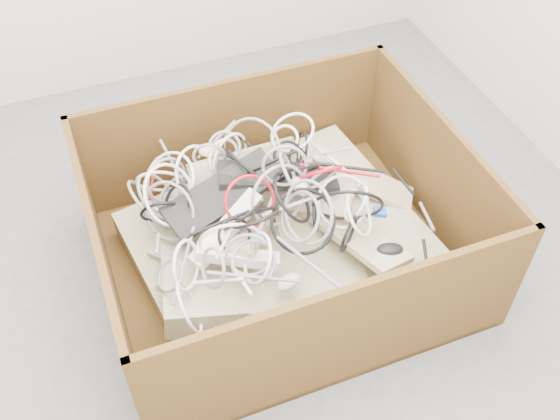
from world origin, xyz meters
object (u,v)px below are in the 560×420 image
object	(u,v)px
power_strip_right	(238,257)
vga_plug	(380,212)
cardboard_box	(277,245)
power_strip_left	(226,229)

from	to	relation	value
power_strip_right	vga_plug	xyz separation A→B (m)	(0.53, 0.01, 0.01)
cardboard_box	vga_plug	distance (m)	0.42
power_strip_left	vga_plug	distance (m)	0.55
power_strip_left	power_strip_right	bearing A→B (deg)	-118.06
cardboard_box	power_strip_left	xyz separation A→B (m)	(-0.20, -0.05, 0.23)
cardboard_box	power_strip_right	xyz separation A→B (m)	(-0.20, -0.16, 0.20)
power_strip_left	vga_plug	bearing A→B (deg)	-40.08
cardboard_box	power_strip_right	distance (m)	0.33
power_strip_right	vga_plug	bearing A→B (deg)	23.28
cardboard_box	power_strip_left	size ratio (longest dim) A/B	4.01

